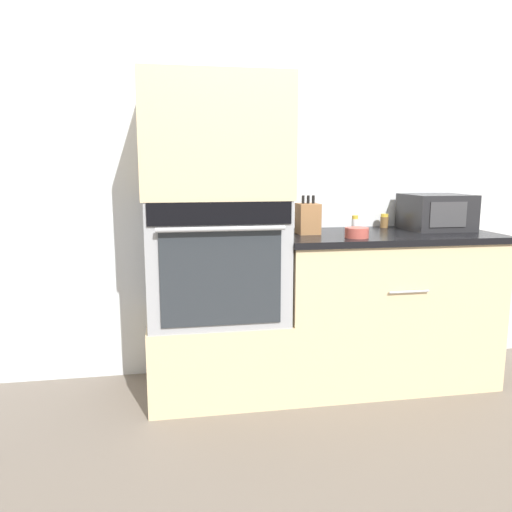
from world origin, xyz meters
TOP-DOWN VIEW (x-y plane):
  - ground_plane at (0.00, 0.00)m, footprint 12.00×12.00m
  - wall_back at (0.00, 0.63)m, footprint 8.00×0.05m
  - oven_cabinet_base at (-0.37, 0.30)m, footprint 0.74×0.60m
  - wall_oven at (-0.37, 0.30)m, footprint 0.72×0.64m
  - oven_cabinet_upper at (-0.37, 0.30)m, footprint 0.74×0.60m
  - counter_unit at (0.60, 0.30)m, footprint 1.23×0.63m
  - microwave at (0.96, 0.39)m, footprint 0.36×0.34m
  - knife_block at (0.15, 0.33)m, footprint 0.12×0.14m
  - bowl at (0.36, 0.12)m, footprint 0.13×0.13m
  - condiment_jar_near at (0.44, 0.35)m, footprint 0.04×0.04m
  - condiment_jar_mid at (0.08, 0.49)m, footprint 0.06×0.06m
  - condiment_jar_far at (0.70, 0.54)m, footprint 0.05×0.05m

SIDE VIEW (x-z plane):
  - ground_plane at x=0.00m, z-range 0.00..0.00m
  - oven_cabinet_base at x=-0.37m, z-range 0.00..0.44m
  - counter_unit at x=0.60m, z-range 0.00..0.88m
  - wall_oven at x=-0.37m, z-range 0.44..1.08m
  - bowl at x=0.36m, z-range 0.88..0.93m
  - condiment_jar_far at x=0.70m, z-range 0.87..0.96m
  - condiment_jar_near at x=0.44m, z-range 0.87..0.97m
  - condiment_jar_mid at x=0.08m, z-range 0.87..0.99m
  - knife_block at x=0.15m, z-range 0.85..1.07m
  - microwave at x=0.96m, z-range 0.88..1.09m
  - wall_back at x=0.00m, z-range 0.00..2.50m
  - oven_cabinet_upper at x=-0.37m, z-range 1.08..1.69m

